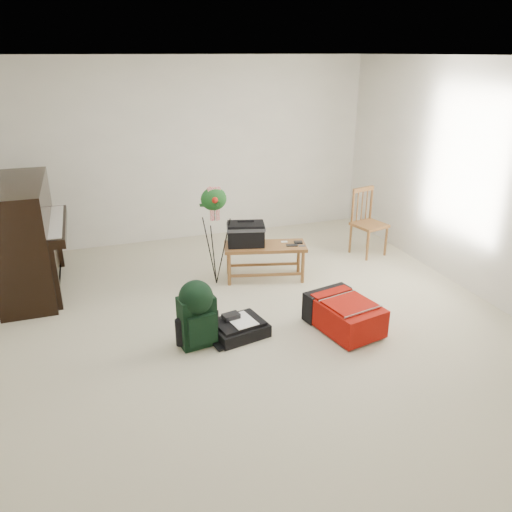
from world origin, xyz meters
name	(u,v)px	position (x,y,z in m)	size (l,w,h in m)	color
floor	(261,324)	(0.00, 0.00, 0.00)	(5.00, 5.50, 0.01)	beige
ceiling	(262,56)	(0.00, 0.00, 2.50)	(5.00, 5.50, 0.01)	white
wall_back	(195,151)	(0.00, 2.75, 1.25)	(5.00, 0.04, 2.50)	silver
wall_right	(484,182)	(2.50, 0.00, 1.25)	(0.04, 5.50, 2.50)	silver
piano	(27,240)	(-2.19, 1.60, 0.60)	(0.71, 1.50, 1.25)	black
bench	(252,239)	(0.25, 1.02, 0.52)	(1.02, 0.61, 0.74)	olive
dining_chair	(368,223)	(1.98, 1.33, 0.43)	(0.46, 0.46, 0.89)	olive
red_suitcase	(342,312)	(0.73, -0.31, 0.16)	(0.62, 0.81, 0.31)	#B01707
black_duffel	(239,327)	(-0.27, -0.12, 0.08)	(0.57, 0.49, 0.21)	black
green_backpack	(197,311)	(-0.68, -0.17, 0.36)	(0.35, 0.32, 0.65)	black
flower_stand	(215,237)	(-0.18, 1.07, 0.58)	(0.39, 0.39, 1.19)	black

